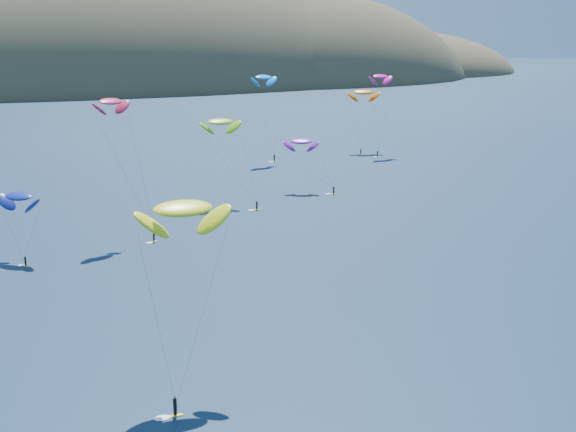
# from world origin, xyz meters

# --- Properties ---
(island) EXTENTS (730.00, 300.00, 210.00)m
(island) POSITION_xyz_m (39.40, 562.36, -10.74)
(island) COLOR #3D3526
(island) RESTS_ON ground
(kitesurfer_2) EXTENTS (10.35, 11.72, 22.96)m
(kitesurfer_2) POSITION_xyz_m (-25.13, 44.78, 20.04)
(kitesurfer_2) COLOR yellow
(kitesurfer_2) RESTS_ON ground
(kitesurfer_3) EXTENTS (10.13, 13.07, 21.24)m
(kitesurfer_3) POSITION_xyz_m (7.61, 133.73, 18.63)
(kitesurfer_3) COLOR yellow
(kitesurfer_3) RESTS_ON ground
(kitesurfer_4) EXTENTS (10.22, 7.66, 27.52)m
(kitesurfer_4) POSITION_xyz_m (37.77, 185.63, 24.87)
(kitesurfer_4) COLOR yellow
(kitesurfer_4) RESTS_ON ground
(kitesurfer_6) EXTENTS (10.66, 11.94, 14.52)m
(kitesurfer_6) POSITION_xyz_m (30.18, 139.73, 12.14)
(kitesurfer_6) COLOR yellow
(kitesurfer_6) RESTS_ON ground
(kitesurfer_8) EXTENTS (9.52, 8.77, 26.82)m
(kitesurfer_8) POSITION_xyz_m (76.27, 184.02, 24.31)
(kitesurfer_8) COLOR yellow
(kitesurfer_8) RESTS_ON ground
(kitesurfer_9) EXTENTS (10.73, 11.37, 28.25)m
(kitesurfer_9) POSITION_xyz_m (-20.57, 112.34, 25.93)
(kitesurfer_9) COLOR yellow
(kitesurfer_9) RESTS_ON ground
(kitesurfer_10) EXTENTS (8.97, 11.78, 13.50)m
(kitesurfer_10) POSITION_xyz_m (-38.73, 104.01, 10.97)
(kitesurfer_10) COLOR yellow
(kitesurfer_10) RESTS_ON ground
(kitesurfer_11) EXTENTS (11.38, 12.98, 21.81)m
(kitesurfer_11) POSITION_xyz_m (74.67, 192.09, 18.93)
(kitesurfer_11) COLOR yellow
(kitesurfer_11) RESTS_ON ground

